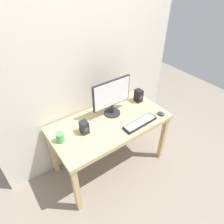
# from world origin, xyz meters

# --- Properties ---
(ground_plane) EXTENTS (6.00, 6.00, 0.00)m
(ground_plane) POSITION_xyz_m (0.00, 0.00, 0.00)
(ground_plane) COLOR gray
(wall_back) EXTENTS (2.34, 0.04, 3.00)m
(wall_back) POSITION_xyz_m (0.00, 0.38, 1.50)
(wall_back) COLOR silver
(wall_back) RESTS_ON ground_plane
(desk) EXTENTS (1.33, 0.69, 0.73)m
(desk) POSITION_xyz_m (0.00, 0.00, 0.65)
(desk) COLOR tan
(desk) RESTS_ON ground_plane
(monitor) EXTENTS (0.48, 0.19, 0.43)m
(monitor) POSITION_xyz_m (0.11, 0.11, 0.97)
(monitor) COLOR #232328
(monitor) RESTS_ON desk
(keyboard_primary) EXTENTS (0.42, 0.13, 0.03)m
(keyboard_primary) POSITION_xyz_m (0.25, -0.23, 0.74)
(keyboard_primary) COLOR black
(keyboard_primary) RESTS_ON desk
(mouse) EXTENTS (0.09, 0.10, 0.03)m
(mouse) POSITION_xyz_m (0.56, -0.25, 0.74)
(mouse) COLOR #333338
(mouse) RESTS_ON desk
(speaker_right) EXTENTS (0.08, 0.10, 0.16)m
(speaker_right) POSITION_xyz_m (0.53, 0.12, 0.81)
(speaker_right) COLOR black
(speaker_right) RESTS_ON desk
(speaker_left) EXTENTS (0.08, 0.09, 0.14)m
(speaker_left) POSITION_xyz_m (-0.31, 0.01, 0.80)
(speaker_left) COLOR #232328
(speaker_left) RESTS_ON desk
(coffee_mug) EXTENTS (0.08, 0.08, 0.11)m
(coffee_mug) POSITION_xyz_m (-0.57, 0.04, 0.78)
(coffee_mug) COLOR #4CB259
(coffee_mug) RESTS_ON desk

